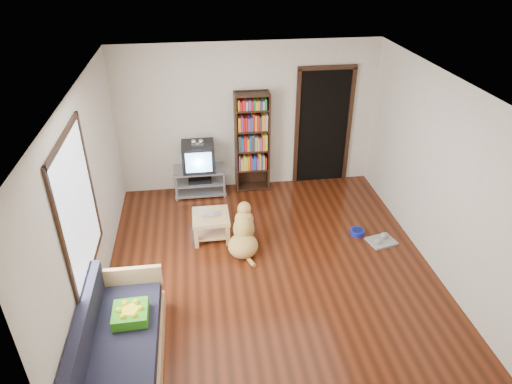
{
  "coord_description": "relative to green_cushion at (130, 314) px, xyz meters",
  "views": [
    {
      "loc": [
        -0.89,
        -4.94,
        4.13
      ],
      "look_at": [
        -0.12,
        0.62,
        0.9
      ],
      "focal_mm": 32.0,
      "sensor_mm": 36.0,
      "label": 1
    }
  ],
  "objects": [
    {
      "name": "doorway",
      "position": [
        3.1,
        3.61,
        0.64
      ],
      "size": [
        1.03,
        0.05,
        2.19
      ],
      "color": "black",
      "rests_on": "wall_back"
    },
    {
      "name": "sofa",
      "position": [
        -0.12,
        -0.25,
        -0.22
      ],
      "size": [
        0.8,
        1.8,
        0.8
      ],
      "color": "tan",
      "rests_on": "ground"
    },
    {
      "name": "wall_front",
      "position": [
        1.75,
        -1.37,
        0.82
      ],
      "size": [
        4.5,
        0.0,
        4.5
      ],
      "primitive_type": "plane",
      "rotation": [
        -1.57,
        0.0,
        0.0
      ],
      "color": "beige",
      "rests_on": "ground"
    },
    {
      "name": "coffee_table",
      "position": [
        0.97,
        2.0,
        -0.2
      ],
      "size": [
        0.55,
        0.55,
        0.4
      ],
      "color": "tan",
      "rests_on": "ground"
    },
    {
      "name": "wall_right",
      "position": [
        4.0,
        1.13,
        0.82
      ],
      "size": [
        0.0,
        5.0,
        5.0
      ],
      "primitive_type": "plane",
      "rotation": [
        1.57,
        0.0,
        -1.57
      ],
      "color": "beige",
      "rests_on": "ground"
    },
    {
      "name": "wall_left",
      "position": [
        -0.5,
        1.13,
        0.82
      ],
      "size": [
        0.0,
        5.0,
        5.0
      ],
      "primitive_type": "plane",
      "rotation": [
        1.57,
        0.0,
        1.57
      ],
      "color": "beige",
      "rests_on": "ground"
    },
    {
      "name": "green_cushion",
      "position": [
        0.0,
        0.0,
        0.0
      ],
      "size": [
        0.39,
        0.39,
        0.13
      ],
      "primitive_type": "cube",
      "rotation": [
        0.0,
        0.0,
        0.03
      ],
      "color": "green",
      "rests_on": "sofa"
    },
    {
      "name": "ceiling",
      "position": [
        1.75,
        1.13,
        2.12
      ],
      "size": [
        5.0,
        5.0,
        0.0
      ],
      "primitive_type": "plane",
      "rotation": [
        3.14,
        0.0,
        0.0
      ],
      "color": "white",
      "rests_on": "ground"
    },
    {
      "name": "laptop",
      "position": [
        0.97,
        1.97,
        -0.07
      ],
      "size": [
        0.3,
        0.2,
        0.02
      ],
      "primitive_type": "imported",
      "rotation": [
        0.0,
        0.0,
        -0.06
      ],
      "color": "silver",
      "rests_on": "coffee_table"
    },
    {
      "name": "tv_stand",
      "position": [
        0.85,
        3.38,
        -0.21
      ],
      "size": [
        0.9,
        0.45,
        0.5
      ],
      "color": "#99999E",
      "rests_on": "ground"
    },
    {
      "name": "grey_rag",
      "position": [
        3.53,
        1.51,
        -0.47
      ],
      "size": [
        0.46,
        0.4,
        0.03
      ],
      "primitive_type": "cube",
      "rotation": [
        0.0,
        0.0,
        0.23
      ],
      "color": "#979797",
      "rests_on": "ground"
    },
    {
      "name": "crt_tv",
      "position": [
        0.85,
        3.4,
        0.26
      ],
      "size": [
        0.55,
        0.52,
        0.58
      ],
      "color": "black",
      "rests_on": "tv_stand"
    },
    {
      "name": "window",
      "position": [
        -0.48,
        0.63,
        1.02
      ],
      "size": [
        0.03,
        1.46,
        1.7
      ],
      "color": "white",
      "rests_on": "wall_left"
    },
    {
      "name": "bookshelf",
      "position": [
        1.8,
        3.47,
        0.52
      ],
      "size": [
        0.6,
        0.3,
        1.8
      ],
      "color": "black",
      "rests_on": "ground"
    },
    {
      "name": "wall_back",
      "position": [
        1.75,
        3.63,
        0.82
      ],
      "size": [
        4.5,
        0.0,
        4.5
      ],
      "primitive_type": "plane",
      "rotation": [
        1.57,
        0.0,
        0.0
      ],
      "color": "beige",
      "rests_on": "ground"
    },
    {
      "name": "ground",
      "position": [
        1.75,
        1.13,
        -0.48
      ],
      "size": [
        5.0,
        5.0,
        0.0
      ],
      "primitive_type": "plane",
      "color": "#501E0D",
      "rests_on": "ground"
    },
    {
      "name": "dog_bowl",
      "position": [
        3.23,
        1.76,
        -0.44
      ],
      "size": [
        0.22,
        0.22,
        0.08
      ],
      "primitive_type": "cylinder",
      "color": "navy",
      "rests_on": "ground"
    },
    {
      "name": "dog",
      "position": [
        1.43,
        1.65,
        -0.22
      ],
      "size": [
        0.52,
        0.87,
        0.71
      ],
      "color": "tan",
      "rests_on": "ground"
    }
  ]
}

